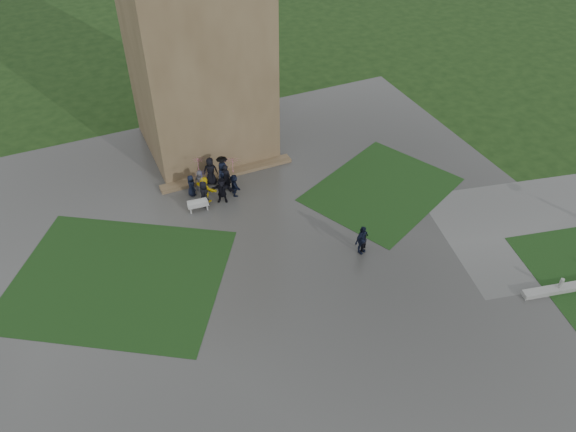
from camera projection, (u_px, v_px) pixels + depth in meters
name	position (u px, v px, depth m)	size (l,w,h in m)	color
ground	(294.00, 281.00, 29.81)	(120.00, 120.00, 0.00)	black
plaza	(279.00, 257.00, 31.21)	(34.00, 34.00, 0.02)	#383735
lawn_inset_left	(118.00, 278.00, 29.93)	(11.00, 9.00, 0.01)	black
lawn_inset_right	(382.00, 189.00, 35.98)	(9.00, 7.00, 0.01)	black
tower	(194.00, 18.00, 34.57)	(8.00, 8.00, 18.00)	brown
tower_plinth	(227.00, 173.00, 37.16)	(9.00, 0.80, 0.22)	brown
bench	(198.00, 205.00, 34.14)	(1.31, 0.52, 0.74)	#A2A29E
visitor_cluster	(214.00, 180.00, 34.80)	(3.35, 3.18, 2.70)	black
pedestrian_mid	(362.00, 240.00, 30.93)	(1.07, 0.61, 1.83)	black
pedestrian_near	(361.00, 239.00, 31.17)	(0.74, 0.43, 1.53)	black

